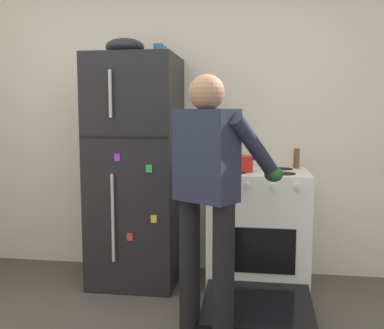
{
  "coord_description": "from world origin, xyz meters",
  "views": [
    {
      "loc": [
        0.51,
        -1.88,
        1.37
      ],
      "look_at": [
        0.04,
        1.32,
        1.0
      ],
      "focal_mm": 41.26,
      "sensor_mm": 36.0,
      "label": 1
    }
  ],
  "objects": [
    {
      "name": "refrigerator",
      "position": [
        -0.45,
        1.57,
        0.91
      ],
      "size": [
        0.68,
        0.72,
        1.83
      ],
      "color": "black",
      "rests_on": "ground"
    },
    {
      "name": "pepper_mill",
      "position": [
        0.83,
        1.77,
        1.01
      ],
      "size": [
        0.05,
        0.05,
        0.16
      ],
      "primitive_type": "cylinder",
      "color": "brown",
      "rests_on": "stove_range"
    },
    {
      "name": "red_pot",
      "position": [
        0.37,
        1.52,
        0.99
      ],
      "size": [
        0.33,
        0.23,
        0.12
      ],
      "color": "red",
      "rests_on": "stove_range"
    },
    {
      "name": "stove_range",
      "position": [
        0.53,
        1.55,
        0.46
      ],
      "size": [
        0.76,
        1.23,
        0.93
      ],
      "color": "white",
      "rests_on": "ground"
    },
    {
      "name": "coffee_mug",
      "position": [
        -0.27,
        1.62,
        1.87
      ],
      "size": [
        0.11,
        0.08,
        0.1
      ],
      "color": "#2D6093",
      "rests_on": "refrigerator"
    },
    {
      "name": "person_cook",
      "position": [
        0.24,
        0.71,
        0.96
      ],
      "size": [
        0.68,
        0.74,
        1.6
      ],
      "color": "black",
      "rests_on": "ground"
    },
    {
      "name": "kitchen_wall_back",
      "position": [
        0.0,
        1.95,
        1.35
      ],
      "size": [
        6.0,
        0.1,
        2.7
      ],
      "primitive_type": "cube",
      "color": "silver",
      "rests_on": "ground"
    },
    {
      "name": "mixing_bowl",
      "position": [
        -0.53,
        1.57,
        1.9
      ],
      "size": [
        0.31,
        0.31,
        0.14
      ],
      "primitive_type": "ellipsoid",
      "color": "black",
      "rests_on": "refrigerator"
    }
  ]
}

